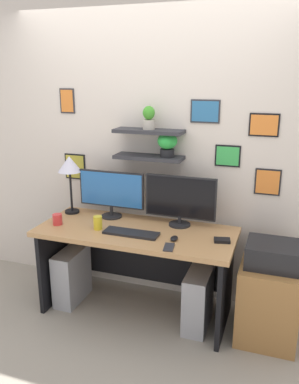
{
  "coord_description": "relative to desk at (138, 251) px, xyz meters",
  "views": [
    {
      "loc": [
        1.1,
        -2.8,
        1.96
      ],
      "look_at": [
        0.1,
        0.05,
        1.06
      ],
      "focal_mm": 37.24,
      "sensor_mm": 36.0,
      "label": 1
    }
  ],
  "objects": [
    {
      "name": "ground_plane",
      "position": [
        0.0,
        -0.05,
        -0.54
      ],
      "size": [
        8.0,
        8.0,
        0.0
      ],
      "primitive_type": "plane",
      "color": "gray"
    },
    {
      "name": "back_wall_assembly",
      "position": [
        0.0,
        0.38,
        0.81
      ],
      "size": [
        4.4,
        0.24,
        2.7
      ],
      "color": "beige",
      "rests_on": "ground"
    },
    {
      "name": "desk",
      "position": [
        0.0,
        0.0,
        0.0
      ],
      "size": [
        1.61,
        0.68,
        0.75
      ],
      "color": "tan",
      "rests_on": "ground"
    },
    {
      "name": "monitor_left",
      "position": [
        -0.31,
        0.16,
        0.44
      ],
      "size": [
        0.59,
        0.18,
        0.41
      ],
      "color": "black",
      "rests_on": "desk"
    },
    {
      "name": "monitor_right",
      "position": [
        0.31,
        0.16,
        0.43
      ],
      "size": [
        0.59,
        0.18,
        0.42
      ],
      "color": "black",
      "rests_on": "desk"
    },
    {
      "name": "keyboard",
      "position": [
        0.0,
        -0.16,
        0.22
      ],
      "size": [
        0.44,
        0.14,
        0.02
      ],
      "primitive_type": "cube",
      "color": "black",
      "rests_on": "desk"
    },
    {
      "name": "computer_mouse",
      "position": [
        0.35,
        -0.16,
        0.23
      ],
      "size": [
        0.06,
        0.09,
        0.03
      ],
      "primitive_type": "ellipsoid",
      "color": "black",
      "rests_on": "desk"
    },
    {
      "name": "desk_lamp",
      "position": [
        -0.7,
        0.14,
        0.63
      ],
      "size": [
        0.21,
        0.21,
        0.52
      ],
      "color": "black",
      "rests_on": "desk"
    },
    {
      "name": "cell_phone",
      "position": [
        0.35,
        -0.3,
        0.22
      ],
      "size": [
        0.09,
        0.15,
        0.01
      ],
      "primitive_type": "cube",
      "rotation": [
        0.0,
        0.0,
        0.16
      ],
      "color": "#2D2D33",
      "rests_on": "desk"
    },
    {
      "name": "coffee_mug",
      "position": [
        -0.66,
        -0.16,
        0.26
      ],
      "size": [
        0.08,
        0.08,
        0.09
      ],
      "primitive_type": "cylinder",
      "color": "red",
      "rests_on": "desk"
    },
    {
      "name": "scissors_tray",
      "position": [
        0.7,
        -0.07,
        0.22
      ],
      "size": [
        0.13,
        0.1,
        0.02
      ],
      "primitive_type": "cube",
      "rotation": [
        0.0,
        0.0,
        0.23
      ],
      "color": "black",
      "rests_on": "desk"
    },
    {
      "name": "water_cup",
      "position": [
        -0.3,
        -0.14,
        0.27
      ],
      "size": [
        0.07,
        0.07,
        0.11
      ],
      "primitive_type": "cylinder",
      "color": "yellow",
      "rests_on": "desk"
    },
    {
      "name": "drawer_cabinet",
      "position": [
        1.07,
        -0.04,
        -0.24
      ],
      "size": [
        0.44,
        0.5,
        0.61
      ],
      "primitive_type": "cube",
      "color": "#9E6B38",
      "rests_on": "ground"
    },
    {
      "name": "printer",
      "position": [
        1.07,
        -0.04,
        0.15
      ],
      "size": [
        0.38,
        0.34,
        0.17
      ],
      "primitive_type": "cube",
      "color": "black",
      "rests_on": "drawer_cabinet"
    },
    {
      "name": "computer_tower_left",
      "position": [
        -0.61,
        -0.08,
        -0.3
      ],
      "size": [
        0.18,
        0.4,
        0.48
      ],
      "primitive_type": "cube",
      "color": "#99999E",
      "rests_on": "ground"
    },
    {
      "name": "computer_tower_right",
      "position": [
        0.54,
        -0.09,
        -0.3
      ],
      "size": [
        0.18,
        0.4,
        0.48
      ],
      "primitive_type": "cube",
      "color": "#99999E",
      "rests_on": "ground"
    }
  ]
}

